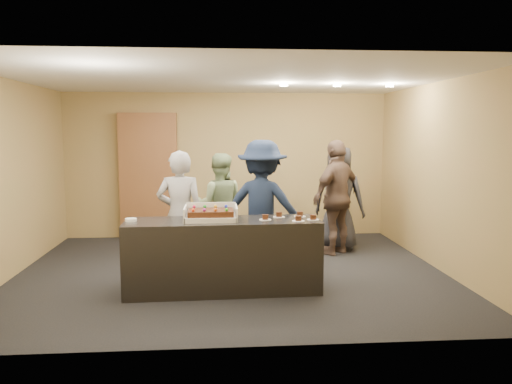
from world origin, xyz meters
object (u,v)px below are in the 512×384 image
cake_box (211,216)px  person_sage_man (219,205)px  sheet_cake (211,212)px  person_dark_suit (339,198)px  serving_counter (223,256)px  storage_cabinet (149,176)px  person_navy_man (262,207)px  person_server_grey (180,215)px  person_brown_extra (337,197)px  plate_stack (131,220)px

cake_box → person_sage_man: bearing=86.2°
sheet_cake → person_dark_suit: size_ratio=0.31×
serving_counter → storage_cabinet: size_ratio=1.03×
storage_cabinet → person_navy_man: 3.09m
person_server_grey → person_navy_man: person_navy_man is taller
person_navy_man → person_brown_extra: size_ratio=1.01×
person_sage_man → person_dark_suit: (2.00, 0.31, 0.06)m
cake_box → person_dark_suit: 2.94m
storage_cabinet → person_navy_man: (1.89, -2.44, -0.23)m
storage_cabinet → person_navy_man: size_ratio=1.24×
cake_box → person_sage_man: 1.74m
storage_cabinet → person_sage_man: size_ratio=1.41×
sheet_cake → person_navy_man: person_navy_man is taller
person_server_grey → person_brown_extra: size_ratio=0.94×
storage_cabinet → cake_box: (1.19, -3.21, -0.22)m
serving_counter → person_brown_extra: size_ratio=1.29×
person_server_grey → serving_counter: bearing=140.4°
plate_stack → serving_counter: bearing=-0.1°
sheet_cake → person_server_grey: person_server_grey is taller
serving_counter → person_brown_extra: bearing=42.0°
serving_counter → plate_stack: 1.21m
person_server_grey → person_brown_extra: person_brown_extra is taller
person_server_grey → cake_box: bearing=133.2°
cake_box → person_sage_man: person_sage_man is taller
serving_counter → plate_stack: plate_stack is taller
person_brown_extra → person_server_grey: bearing=-10.9°
storage_cabinet → person_dark_suit: (3.30, -1.17, -0.28)m
serving_counter → person_sage_man: (-0.03, 1.75, 0.37)m
person_sage_man → person_navy_man: 1.13m
person_navy_man → person_dark_suit: 1.89m
person_brown_extra → person_dark_suit: 0.30m
serving_counter → sheet_cake: 0.57m
person_brown_extra → storage_cabinet: bearing=-62.0°
plate_stack → person_server_grey: bearing=44.9°
storage_cabinet → person_sage_man: bearing=-48.7°
cake_box → person_navy_man: (0.71, 0.77, -0.01)m
plate_stack → person_navy_man: (1.68, 0.80, 0.02)m
person_sage_man → plate_stack: bearing=61.5°
person_brown_extra → person_sage_man: bearing=-36.7°
storage_cabinet → person_navy_man: storage_cabinet is taller
person_server_grey → person_brown_extra: 2.72m
cake_box → plate_stack: 0.97m
cake_box → plate_stack: (-0.97, -0.02, -0.03)m
person_brown_extra → person_dark_suit: bearing=-147.2°
plate_stack → person_sage_man: 2.06m
person_brown_extra → plate_stack: bearing=-6.9°
storage_cabinet → person_server_grey: size_ratio=1.34×
person_navy_man → serving_counter: bearing=70.6°
plate_stack → person_sage_man: (1.09, 1.75, -0.09)m
person_dark_suit → person_brown_extra: bearing=98.1°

